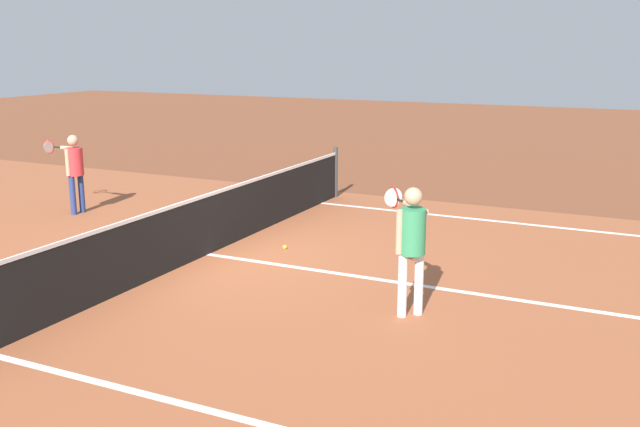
# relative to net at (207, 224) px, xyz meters

# --- Properties ---
(ground_plane) EXTENTS (60.00, 60.00, 0.00)m
(ground_plane) POSITION_rel_net_xyz_m (0.00, 0.00, -0.49)
(ground_plane) COLOR brown
(court_surface_inbounds) EXTENTS (10.62, 24.40, 0.00)m
(court_surface_inbounds) POSITION_rel_net_xyz_m (0.00, 0.00, -0.49)
(court_surface_inbounds) COLOR #9E5433
(court_surface_inbounds) RESTS_ON ground_plane
(line_sideline_right) EXTENTS (0.10, 11.89, 0.01)m
(line_sideline_right) POSITION_rel_net_xyz_m (4.11, -5.95, -0.49)
(line_sideline_right) COLOR white
(line_sideline_right) RESTS_ON ground_plane
(line_center_service) EXTENTS (0.10, 6.40, 0.01)m
(line_center_service) POSITION_rel_net_xyz_m (0.00, -3.20, -0.49)
(line_center_service) COLOR white
(line_center_service) RESTS_ON ground_plane
(net) EXTENTS (9.73, 0.09, 1.07)m
(net) POSITION_rel_net_xyz_m (0.00, 0.00, 0.00)
(net) COLOR #33383D
(net) RESTS_ON ground_plane
(player_near) EXTENTS (1.00, 0.78, 1.58)m
(player_near) POSITION_rel_net_xyz_m (-1.08, -3.66, 0.48)
(player_near) COLOR white
(player_near) RESTS_ON ground_plane
(player_far) EXTENTS (0.55, 1.15, 1.52)m
(player_far) POSITION_rel_net_xyz_m (1.25, 3.88, 0.44)
(player_far) COLOR navy
(player_far) RESTS_ON ground_plane
(tennis_ball_near_net) EXTENTS (0.07, 0.07, 0.07)m
(tennis_ball_near_net) POSITION_rel_net_xyz_m (0.78, -0.94, -0.46)
(tennis_ball_near_net) COLOR #CCE033
(tennis_ball_near_net) RESTS_ON ground_plane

